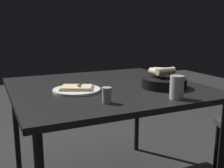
{
  "coord_description": "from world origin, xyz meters",
  "views": [
    {
      "loc": [
        0.67,
        1.52,
        1.1
      ],
      "look_at": [
        -0.01,
        0.06,
        0.76
      ],
      "focal_mm": 43.59,
      "sensor_mm": 36.0,
      "label": 1
    }
  ],
  "objects_px": {
    "pizza_plate": "(77,89)",
    "bread_basket": "(163,81)",
    "pepper_shaker": "(107,96)",
    "dining_table": "(106,94)",
    "beer_glass": "(177,89)"
  },
  "relations": [
    {
      "from": "pepper_shaker",
      "to": "bread_basket",
      "type": "bearing_deg",
      "value": -159.6
    },
    {
      "from": "bread_basket",
      "to": "pizza_plate",
      "type": "bearing_deg",
      "value": -14.12
    },
    {
      "from": "bread_basket",
      "to": "beer_glass",
      "type": "relative_size",
      "value": 2.26
    },
    {
      "from": "dining_table",
      "to": "pizza_plate",
      "type": "relative_size",
      "value": 4.21
    },
    {
      "from": "pizza_plate",
      "to": "bread_basket",
      "type": "bearing_deg",
      "value": 165.88
    },
    {
      "from": "dining_table",
      "to": "bread_basket",
      "type": "distance_m",
      "value": 0.36
    },
    {
      "from": "pizza_plate",
      "to": "bread_basket",
      "type": "height_order",
      "value": "bread_basket"
    },
    {
      "from": "pizza_plate",
      "to": "bread_basket",
      "type": "xyz_separation_m",
      "value": [
        -0.5,
        0.13,
        0.03
      ]
    },
    {
      "from": "dining_table",
      "to": "pepper_shaker",
      "type": "height_order",
      "value": "pepper_shaker"
    },
    {
      "from": "dining_table",
      "to": "pepper_shaker",
      "type": "xyz_separation_m",
      "value": [
        0.16,
        0.36,
        0.09
      ]
    },
    {
      "from": "bread_basket",
      "to": "beer_glass",
      "type": "bearing_deg",
      "value": 69.04
    },
    {
      "from": "pizza_plate",
      "to": "dining_table",
      "type": "bearing_deg",
      "value": -162.75
    },
    {
      "from": "pepper_shaker",
      "to": "dining_table",
      "type": "bearing_deg",
      "value": -113.44
    },
    {
      "from": "pizza_plate",
      "to": "beer_glass",
      "type": "relative_size",
      "value": 2.28
    },
    {
      "from": "beer_glass",
      "to": "pepper_shaker",
      "type": "distance_m",
      "value": 0.36
    }
  ]
}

